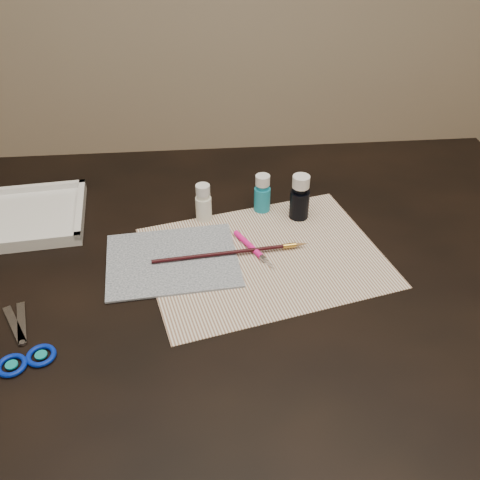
{
  "coord_description": "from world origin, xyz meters",
  "views": [
    {
      "loc": [
        -0.07,
        -0.75,
        1.36
      ],
      "look_at": [
        0.0,
        0.0,
        0.8
      ],
      "focal_mm": 40.0,
      "sensor_mm": 36.0,
      "label": 1
    }
  ],
  "objects": [
    {
      "name": "table",
      "position": [
        0.0,
        0.0,
        0.38
      ],
      "size": [
        1.3,
        0.9,
        0.75
      ],
      "primitive_type": "cube",
      "color": "black",
      "rests_on": "ground"
    },
    {
      "name": "paper",
      "position": [
        0.05,
        0.01,
        0.75
      ],
      "size": [
        0.48,
        0.41,
        0.0
      ],
      "primitive_type": "cube",
      "rotation": [
        0.0,
        0.0,
        0.23
      ],
      "color": "white",
      "rests_on": "table"
    },
    {
      "name": "canvas",
      "position": [
        -0.12,
        0.01,
        0.75
      ],
      "size": [
        0.25,
        0.21,
        0.0
      ],
      "primitive_type": "cube",
      "rotation": [
        0.0,
        0.0,
        0.08
      ],
      "color": "#132334",
      "rests_on": "paper"
    },
    {
      "name": "paint_bottle_white",
      "position": [
        -0.06,
        0.14,
        0.79
      ],
      "size": [
        0.04,
        0.04,
        0.08
      ],
      "primitive_type": "cylinder",
      "rotation": [
        0.0,
        0.0,
        -0.15
      ],
      "color": "white",
      "rests_on": "table"
    },
    {
      "name": "paint_bottle_cyan",
      "position": [
        0.06,
        0.17,
        0.79
      ],
      "size": [
        0.04,
        0.04,
        0.08
      ],
      "primitive_type": "cylinder",
      "rotation": [
        0.0,
        0.0,
        0.35
      ],
      "color": "teal",
      "rests_on": "table"
    },
    {
      "name": "paint_bottle_navy",
      "position": [
        0.13,
        0.13,
        0.8
      ],
      "size": [
        0.05,
        0.05,
        0.09
      ],
      "primitive_type": "cylinder",
      "rotation": [
        0.0,
        0.0,
        0.33
      ],
      "color": "black",
      "rests_on": "table"
    },
    {
      "name": "paintbrush",
      "position": [
        -0.01,
        0.02,
        0.76
      ],
      "size": [
        0.29,
        0.04,
        0.01
      ],
      "primitive_type": null,
      "rotation": [
        0.0,
        0.0,
        0.1
      ],
      "color": "black",
      "rests_on": "canvas"
    },
    {
      "name": "craft_knife",
      "position": [
        0.03,
        0.02,
        0.76
      ],
      "size": [
        0.07,
        0.12,
        0.01
      ],
      "primitive_type": null,
      "rotation": [
        0.0,
        0.0,
        -1.09
      ],
      "color": "#FF1895",
      "rests_on": "paper"
    },
    {
      "name": "scissors",
      "position": [
        -0.36,
        -0.16,
        0.75
      ],
      "size": [
        0.16,
        0.19,
        0.01
      ],
      "primitive_type": null,
      "rotation": [
        0.0,
        0.0,
        2.07
      ],
      "color": "silver",
      "rests_on": "table"
    },
    {
      "name": "palette_tray",
      "position": [
        -0.41,
        0.17,
        0.76
      ],
      "size": [
        0.23,
        0.23,
        0.02
      ],
      "primitive_type": "cube",
      "rotation": [
        0.0,
        0.0,
        0.1
      ],
      "color": "white",
      "rests_on": "table"
    }
  ]
}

